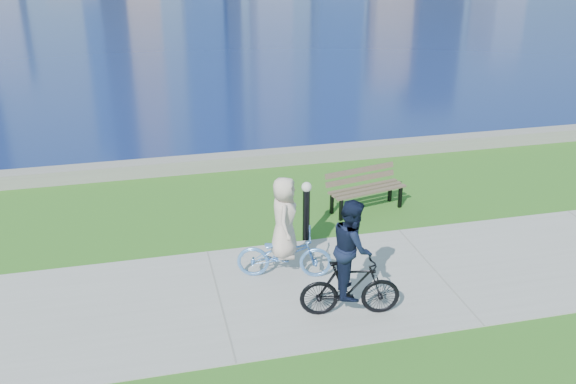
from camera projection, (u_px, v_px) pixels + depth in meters
name	position (u px, v px, depth m)	size (l,w,h in m)	color
ground	(436.00, 272.00, 11.78)	(320.00, 320.00, 0.00)	#275E18
concrete_path	(436.00, 272.00, 11.78)	(80.00, 3.50, 0.02)	gray
seawall	(335.00, 153.00, 17.25)	(90.00, 0.50, 0.35)	slate
park_bench	(365.00, 186.00, 14.14)	(1.84, 0.97, 0.91)	black
bollard_lamp	(306.00, 207.00, 12.70)	(0.20, 0.20, 1.26)	black
cyclist_woman	(284.00, 241.00, 11.36)	(1.01, 1.80, 1.92)	#5C96E0
cyclist_man	(351.00, 268.00, 10.18)	(0.75, 1.69, 2.04)	black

